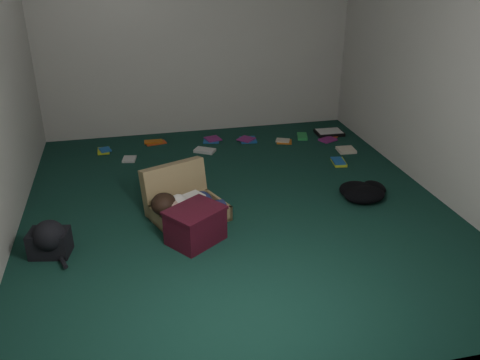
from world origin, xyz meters
name	(u,v)px	position (x,y,z in m)	size (l,w,h in m)	color
floor	(237,206)	(0.00, 0.00, 0.00)	(4.50, 4.50, 0.00)	#143A2F
wall_back	(197,32)	(0.00, 2.25, 1.30)	(4.50, 4.50, 0.00)	silver
wall_front	(340,182)	(0.00, -2.25, 1.30)	(4.50, 4.50, 0.00)	silver
wall_right	(443,62)	(2.00, 0.00, 1.30)	(4.50, 4.50, 0.00)	silver
suitcase	(183,201)	(-0.52, -0.05, 0.14)	(0.81, 0.80, 0.46)	tan
person	(188,205)	(-0.50, -0.21, 0.18)	(0.70, 0.36, 0.29)	white
maroon_bin	(195,225)	(-0.48, -0.54, 0.16)	(0.57, 0.55, 0.31)	#470E1D
backpack	(49,242)	(-1.67, -0.47, 0.12)	(0.39, 0.31, 0.23)	black
clothing_pile	(369,189)	(1.35, -0.08, 0.08)	(0.49, 0.40, 0.16)	black
paper_tray	(329,133)	(1.65, 1.71, 0.02)	(0.36, 0.28, 0.05)	black
book_scatter	(250,145)	(0.51, 1.52, 0.01)	(3.17, 1.37, 0.02)	#CBE127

